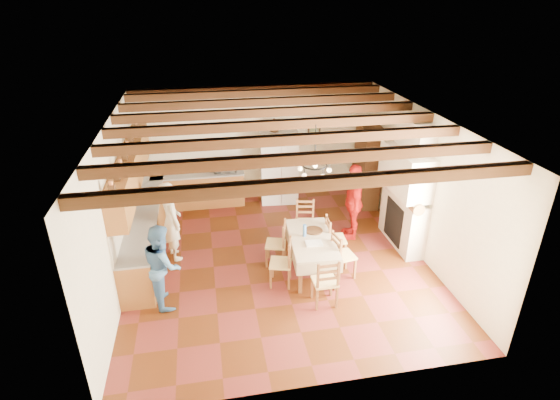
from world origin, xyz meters
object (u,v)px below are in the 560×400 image
object	(u,v)px
chair_left_near	(281,262)
chair_right_near	(344,255)
person_woman_red	(353,202)
dining_table	(312,242)
chair_right_far	(336,238)
chair_left_far	(276,243)
chair_end_far	(305,222)
hutch	(367,165)
microwave	(224,165)
chair_end_near	(325,281)
person_man	(171,221)
person_woman_blue	(163,265)
refrigerator	(279,166)

from	to	relation	value
chair_left_near	chair_right_near	xyz separation A→B (m)	(1.25, 0.04, 0.00)
chair_left_near	person_woman_red	bearing A→B (deg)	142.88
dining_table	chair_right_far	world-z (taller)	chair_right_far
chair_left_far	chair_end_far	xyz separation A→B (m)	(0.79, 0.75, 0.00)
hutch	chair_end_far	distance (m)	2.69
chair_end_far	microwave	size ratio (longest dim) A/B	1.71
chair_left_far	microwave	xyz separation A→B (m)	(-0.80, 3.04, 0.58)
chair_left_far	chair_end_near	size ratio (longest dim) A/B	1.00
chair_right_near	chair_right_far	distance (m)	0.63
dining_table	person_man	distance (m)	2.89
chair_right_near	person_woman_red	distance (m)	1.63
chair_end_near	chair_right_near	bearing A→B (deg)	-128.41
hutch	chair_end_near	xyz separation A→B (m)	(-2.17, -3.84, -0.57)
chair_end_near	person_man	size ratio (longest dim) A/B	0.56
dining_table	chair_left_near	distance (m)	0.79
dining_table	chair_end_far	xyz separation A→B (m)	(0.13, 1.09, -0.16)
chair_end_far	chair_end_near	bearing A→B (deg)	-83.03
dining_table	person_woman_blue	size ratio (longest dim) A/B	1.09
hutch	chair_right_near	xyz separation A→B (m)	(-1.59, -3.09, -0.57)
chair_right_far	person_woman_blue	size ratio (longest dim) A/B	0.62
chair_left_near	chair_right_far	bearing A→B (deg)	132.63
refrigerator	chair_left_far	size ratio (longest dim) A/B	1.97
chair_right_near	chair_left_far	bearing A→B (deg)	51.88
chair_right_near	chair_right_far	world-z (taller)	same
hutch	chair_end_far	size ratio (longest dim) A/B	2.18
chair_right_near	chair_right_far	bearing A→B (deg)	-12.38
chair_left_far	person_woman_blue	bearing A→B (deg)	-52.82
hutch	person_man	xyz separation A→B (m)	(-4.86, -1.80, -0.19)
refrigerator	microwave	xyz separation A→B (m)	(-1.41, 0.03, 0.11)
microwave	person_man	bearing A→B (deg)	-121.56
chair_right_far	person_woman_red	xyz separation A→B (m)	(0.63, 0.81, 0.40)
person_woman_red	chair_right_far	bearing A→B (deg)	-24.61
chair_end_near	chair_end_far	bearing A→B (deg)	-94.50
chair_right_near	chair_end_near	xyz separation A→B (m)	(-0.58, -0.75, 0.00)
chair_end_far	person_man	xyz separation A→B (m)	(-2.85, -0.12, 0.38)
person_man	microwave	bearing A→B (deg)	-48.37
refrigerator	chair_right_near	world-z (taller)	refrigerator
chair_end_near	person_woman_red	world-z (taller)	person_woman_red
hutch	person_woman_blue	distance (m)	5.95
hutch	chair_right_far	xyz separation A→B (m)	(-1.56, -2.47, -0.57)
chair_right_far	chair_end_far	xyz separation A→B (m)	(-0.46, 0.79, 0.00)
chair_end_near	chair_end_far	xyz separation A→B (m)	(0.16, 2.16, 0.00)
chair_end_far	microwave	distance (m)	2.84
chair_left_near	microwave	bearing A→B (deg)	-153.03
refrigerator	person_man	xyz separation A→B (m)	(-2.66, -2.37, -0.09)
chair_left_far	person_woman_blue	world-z (taller)	person_woman_blue
chair_end_near	person_woman_red	distance (m)	2.55
chair_left_far	person_woman_blue	distance (m)	2.33
hutch	person_woman_blue	xyz separation A→B (m)	(-4.96, -3.28, -0.27)
chair_right_far	microwave	size ratio (longest dim) A/B	1.71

